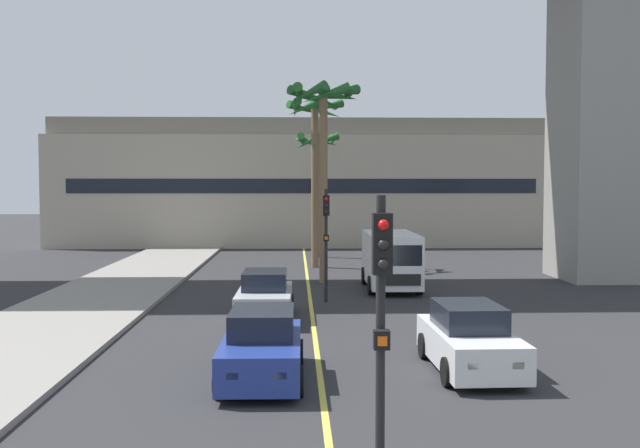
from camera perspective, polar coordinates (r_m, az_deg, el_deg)
lane_stripe_center at (r=26.45m, az=-0.74°, el=-6.36°), size 0.14×56.00×0.01m
pier_building_backdrop at (r=53.53m, az=-1.36°, el=3.18°), size 35.91×8.04×9.06m
car_queue_front at (r=17.36m, az=11.74°, el=-8.99°), size 1.91×4.14×1.56m
car_queue_second at (r=16.28m, az=-4.61°, el=-9.74°), size 1.86×4.11×1.56m
car_queue_third at (r=23.48m, az=-4.38°, el=-5.79°), size 1.86×4.12×1.56m
delivery_van at (r=30.23m, az=5.62°, el=-2.74°), size 2.21×5.27×2.36m
traffic_light_median_near at (r=9.09m, az=4.87°, el=-7.12°), size 0.24×0.37×4.20m
traffic_light_median_far at (r=26.59m, az=0.49°, el=-0.43°), size 0.24×0.37×4.20m
palm_tree_near_median at (r=38.17m, az=-0.41°, el=7.11°), size 3.10×3.19×8.94m
palm_tree_mid_median at (r=32.01m, az=0.27°, el=8.41°), size 3.32×3.33×8.85m
palm_tree_far_median at (r=43.61m, az=-0.23°, el=5.44°), size 2.81×2.90×7.60m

